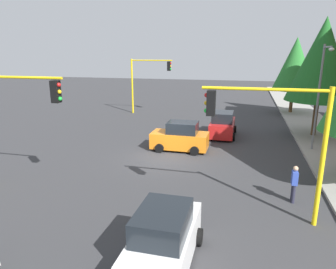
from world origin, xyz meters
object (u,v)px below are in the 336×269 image
(traffic_signal_far_right, at_px, (148,75))
(car_orange, at_px, (180,137))
(tree_roadside_mid, at_px, (322,60))
(traffic_signal_near_right, at_px, (13,110))
(street_lamp_curbside, at_px, (321,87))
(car_white, at_px, (164,239))
(pedestrian_crossing, at_px, (294,183))
(car_red, at_px, (222,125))
(tree_roadside_far, at_px, (295,64))
(traffic_signal_near_left, at_px, (272,127))

(traffic_signal_far_right, relative_size, car_orange, 1.53)
(tree_roadside_mid, bearing_deg, traffic_signal_near_right, -48.24)
(street_lamp_curbside, bearing_deg, car_white, -26.84)
(traffic_signal_far_right, bearing_deg, pedestrian_crossing, 34.81)
(traffic_signal_near_right, xyz_separation_m, tree_roadside_mid, (-14.00, 15.68, 2.03))
(traffic_signal_far_right, relative_size, car_red, 1.46)
(traffic_signal_far_right, xyz_separation_m, car_red, (7.56, 8.70, -3.24))
(traffic_signal_far_right, height_order, car_orange, traffic_signal_far_right)
(tree_roadside_mid, relative_size, tree_roadside_far, 1.12)
(traffic_signal_near_right, bearing_deg, car_white, 65.70)
(traffic_signal_far_right, xyz_separation_m, pedestrian_crossing, (18.21, 12.66, -3.23))
(car_white, distance_m, pedestrian_crossing, 7.06)
(street_lamp_curbside, xyz_separation_m, car_orange, (1.61, -8.72, -3.45))
(traffic_signal_far_right, bearing_deg, car_orange, 27.36)
(tree_roadside_mid, relative_size, pedestrian_crossing, 5.33)
(pedestrian_crossing, bearing_deg, traffic_signal_near_left, -35.78)
(car_orange, distance_m, pedestrian_crossing, 8.95)
(traffic_signal_near_left, xyz_separation_m, pedestrian_crossing, (-1.79, 1.29, -2.87))
(tree_roadside_mid, bearing_deg, pedestrian_crossing, -14.10)
(car_red, distance_m, car_white, 16.12)
(street_lamp_curbside, bearing_deg, traffic_signal_near_right, -57.14)
(traffic_signal_near_left, relative_size, street_lamp_curbside, 0.76)
(tree_roadside_far, height_order, car_red, tree_roadside_far)
(pedestrian_crossing, bearing_deg, street_lamp_curbside, 163.83)
(traffic_signal_near_left, bearing_deg, traffic_signal_near_right, -90.00)
(traffic_signal_near_left, height_order, car_orange, traffic_signal_near_left)
(traffic_signal_far_right, height_order, pedestrian_crossing, traffic_signal_far_right)
(car_red, relative_size, pedestrian_crossing, 2.37)
(street_lamp_curbside, distance_m, tree_roadside_far, 14.43)
(traffic_signal_near_left, bearing_deg, car_red, -167.88)
(traffic_signal_near_right, xyz_separation_m, car_orange, (-8.00, 6.16, -3.04))
(traffic_signal_far_right, bearing_deg, tree_roadside_mid, 69.12)
(traffic_signal_near_right, relative_size, street_lamp_curbside, 0.79)
(tree_roadside_mid, bearing_deg, traffic_signal_far_right, -110.88)
(traffic_signal_near_right, bearing_deg, car_orange, 142.40)
(car_orange, xyz_separation_m, car_white, (11.68, 1.99, 0.00))
(traffic_signal_far_right, height_order, tree_roadside_far, tree_roadside_far)
(traffic_signal_far_right, relative_size, car_white, 1.46)
(traffic_signal_near_right, distance_m, tree_roadside_mid, 21.12)
(traffic_signal_near_left, xyz_separation_m, street_lamp_curbside, (-9.61, 3.56, 0.57))
(traffic_signal_near_left, relative_size, pedestrian_crossing, 3.13)
(tree_roadside_mid, xyz_separation_m, car_orange, (6.00, -9.52, -5.07))
(traffic_signal_near_right, bearing_deg, traffic_signal_far_right, -179.86)
(car_orange, bearing_deg, traffic_signal_near_right, -37.60)
(traffic_signal_near_right, bearing_deg, tree_roadside_mid, 131.76)
(car_red, distance_m, pedestrian_crossing, 11.35)
(street_lamp_curbside, distance_m, car_red, 7.66)
(car_red, bearing_deg, car_orange, -29.28)
(traffic_signal_near_left, bearing_deg, tree_roadside_far, 170.86)
(car_red, bearing_deg, traffic_signal_near_left, 12.12)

